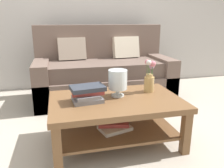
{
  "coord_description": "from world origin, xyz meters",
  "views": [
    {
      "loc": [
        -0.51,
        -2.26,
        1.14
      ],
      "look_at": [
        -0.02,
        -0.26,
        0.54
      ],
      "focal_mm": 35.71,
      "sensor_mm": 36.0,
      "label": 1
    }
  ],
  "objects": [
    {
      "name": "book_stack_main",
      "position": [
        -0.28,
        -0.41,
        0.51
      ],
      "size": [
        0.32,
        0.24,
        0.14
      ],
      "color": "slate",
      "rests_on": "coffee_table"
    },
    {
      "name": "couch",
      "position": [
        0.13,
        0.92,
        0.36
      ],
      "size": [
        1.95,
        0.9,
        1.06
      ],
      "color": "brown",
      "rests_on": "ground"
    },
    {
      "name": "glass_hurricane_vase",
      "position": [
        0.02,
        -0.34,
        0.59
      ],
      "size": [
        0.18,
        0.18,
        0.25
      ],
      "color": "silver",
      "rests_on": "coffee_table"
    },
    {
      "name": "flower_pitcher",
      "position": [
        0.36,
        -0.28,
        0.58
      ],
      "size": [
        0.1,
        0.11,
        0.33
      ],
      "color": "tan",
      "rests_on": "coffee_table"
    },
    {
      "name": "ground_plane",
      "position": [
        0.0,
        0.0,
        0.0
      ],
      "size": [
        10.0,
        10.0,
        0.0
      ],
      "primitive_type": "plane",
      "color": "#ADA393"
    },
    {
      "name": "coffee_table",
      "position": [
        -0.02,
        -0.41,
        0.32
      ],
      "size": [
        1.19,
        0.76,
        0.44
      ],
      "color": "brown",
      "rests_on": "ground"
    },
    {
      "name": "back_wall",
      "position": [
        0.0,
        1.65,
        1.35
      ],
      "size": [
        6.4,
        0.12,
        2.7
      ],
      "primitive_type": "cube",
      "color": "#BCB7B2",
      "rests_on": "ground"
    }
  ]
}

